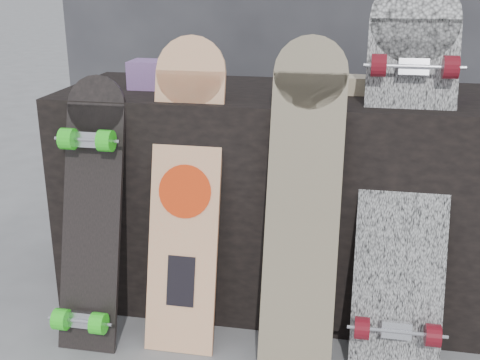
% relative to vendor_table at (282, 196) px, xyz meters
% --- Properties ---
extents(vendor_table, '(1.60, 0.60, 0.80)m').
position_rel_vendor_table_xyz_m(vendor_table, '(0.00, 0.00, 0.00)').
color(vendor_table, black).
rests_on(vendor_table, ground).
extents(merch_box_purple, '(0.18, 0.12, 0.10)m').
position_rel_vendor_table_xyz_m(merch_box_purple, '(-0.47, -0.03, 0.45)').
color(merch_box_purple, '#693E7F').
rests_on(merch_box_purple, vendor_table).
extents(merch_box_small, '(0.14, 0.14, 0.12)m').
position_rel_vendor_table_xyz_m(merch_box_small, '(0.49, -0.03, 0.46)').
color(merch_box_small, '#693E7F').
rests_on(merch_box_small, vendor_table).
extents(merch_box_flat, '(0.22, 0.10, 0.06)m').
position_rel_vendor_table_xyz_m(merch_box_flat, '(0.20, 0.01, 0.43)').
color(merch_box_flat, '#D1B78C').
rests_on(merch_box_flat, vendor_table).
extents(longboard_geisha, '(0.23, 0.29, 1.01)m').
position_rel_vendor_table_xyz_m(longboard_geisha, '(-0.28, -0.33, 0.13)').
color(longboard_geisha, beige).
rests_on(longboard_geisha, ground).
extents(longboard_celtic, '(0.23, 0.32, 1.03)m').
position_rel_vendor_table_xyz_m(longboard_celtic, '(0.11, -0.38, 0.14)').
color(longboard_celtic, '#CBB58A').
rests_on(longboard_celtic, ground).
extents(longboard_cascadia, '(0.28, 0.44, 1.20)m').
position_rel_vendor_table_xyz_m(longboard_cascadia, '(0.41, -0.28, 0.23)').
color(longboard_cascadia, silver).
rests_on(longboard_cascadia, ground).
extents(skateboard_dark, '(0.20, 0.33, 0.89)m').
position_rel_vendor_table_xyz_m(skateboard_dark, '(-0.59, -0.41, 0.05)').
color(skateboard_dark, black).
rests_on(skateboard_dark, ground).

